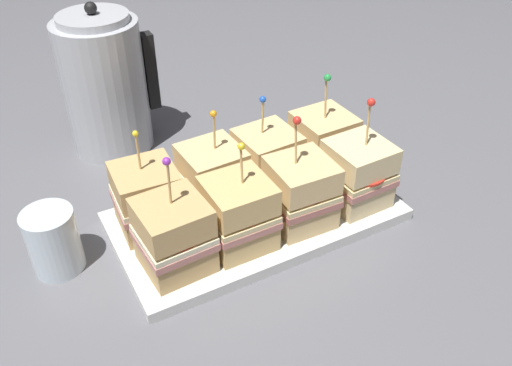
% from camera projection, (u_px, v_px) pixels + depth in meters
% --- Properties ---
extents(ground_plane, '(6.00, 6.00, 0.00)m').
position_uv_depth(ground_plane, '(256.00, 221.00, 0.83)').
color(ground_plane, slate).
extents(serving_platter, '(0.42, 0.22, 0.02)m').
position_uv_depth(serving_platter, '(256.00, 216.00, 0.82)').
color(serving_platter, silver).
rests_on(serving_platter, ground_plane).
extents(sandwich_front_far_left, '(0.09, 0.09, 0.17)m').
position_uv_depth(sandwich_front_far_left, '(174.00, 236.00, 0.70)').
color(sandwich_front_far_left, tan).
rests_on(sandwich_front_far_left, serving_platter).
extents(sandwich_front_center_left, '(0.09, 0.09, 0.16)m').
position_uv_depth(sandwich_front_center_left, '(239.00, 214.00, 0.73)').
color(sandwich_front_center_left, tan).
rests_on(sandwich_front_center_left, serving_platter).
extents(sandwich_front_center_right, '(0.09, 0.09, 0.17)m').
position_uv_depth(sandwich_front_center_right, '(301.00, 193.00, 0.77)').
color(sandwich_front_center_right, '#DBB77A').
rests_on(sandwich_front_center_right, serving_platter).
extents(sandwich_front_far_right, '(0.09, 0.09, 0.17)m').
position_uv_depth(sandwich_front_far_right, '(358.00, 174.00, 0.81)').
color(sandwich_front_far_right, beige).
rests_on(sandwich_front_far_right, serving_platter).
extents(sandwich_back_far_left, '(0.09, 0.09, 0.16)m').
position_uv_depth(sandwich_back_far_left, '(147.00, 198.00, 0.76)').
color(sandwich_back_far_left, tan).
rests_on(sandwich_back_far_left, serving_platter).
extents(sandwich_back_center_left, '(0.09, 0.09, 0.16)m').
position_uv_depth(sandwich_back_center_left, '(212.00, 177.00, 0.80)').
color(sandwich_back_center_left, '#DBB77A').
rests_on(sandwich_back_center_left, serving_platter).
extents(sandwich_back_center_right, '(0.09, 0.09, 0.16)m').
position_uv_depth(sandwich_back_center_right, '(267.00, 160.00, 0.84)').
color(sandwich_back_center_right, '#DBB77A').
rests_on(sandwich_back_center_right, serving_platter).
extents(sandwich_back_far_right, '(0.09, 0.09, 0.17)m').
position_uv_depth(sandwich_back_far_right, '(323.00, 144.00, 0.87)').
color(sandwich_back_far_right, '#DBB77A').
rests_on(sandwich_back_far_right, serving_platter).
extents(kettle_steel, '(0.16, 0.14, 0.26)m').
position_uv_depth(kettle_steel, '(105.00, 85.00, 0.93)').
color(kettle_steel, '#B7BABF').
rests_on(kettle_steel, ground_plane).
extents(drinking_glass, '(0.07, 0.07, 0.09)m').
position_uv_depth(drinking_glass, '(53.00, 241.00, 0.72)').
color(drinking_glass, silver).
rests_on(drinking_glass, ground_plane).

